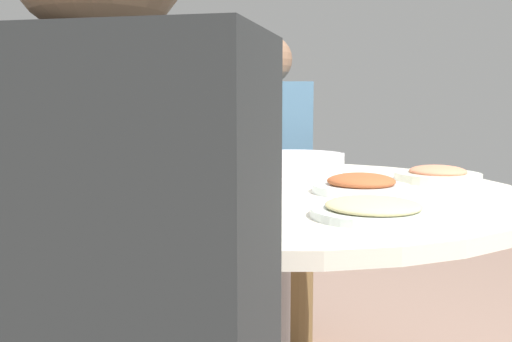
# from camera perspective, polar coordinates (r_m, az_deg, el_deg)

# --- Properties ---
(round_dining_table) EXTENTS (1.23, 1.23, 0.76)m
(round_dining_table) POSITION_cam_1_polar(r_m,az_deg,el_deg) (1.48, 1.30, -5.41)
(round_dining_table) COLOR #99999E
(round_dining_table) RESTS_ON ground
(rice_bowl) EXTENTS (0.31, 0.31, 0.10)m
(rice_bowl) POSITION_cam_1_polar(r_m,az_deg,el_deg) (1.29, -8.09, -0.77)
(rice_bowl) COLOR #B2B5BA
(rice_bowl) RESTS_ON round_dining_table
(soup_bowl) EXTENTS (0.30, 0.31, 0.06)m
(soup_bowl) POSITION_cam_1_polar(r_m,az_deg,el_deg) (1.79, 3.68, 0.75)
(soup_bowl) COLOR white
(soup_bowl) RESTS_ON round_dining_table
(dish_shrimp) EXTENTS (0.23, 0.23, 0.04)m
(dish_shrimp) POSITION_cam_1_polar(r_m,az_deg,el_deg) (1.65, 16.96, -0.36)
(dish_shrimp) COLOR silver
(dish_shrimp) RESTS_ON round_dining_table
(dish_stirfry) EXTENTS (0.23, 0.23, 0.05)m
(dish_stirfry) POSITION_cam_1_polar(r_m,az_deg,el_deg) (1.41, 10.00, -1.33)
(dish_stirfry) COLOR white
(dish_stirfry) RESTS_ON round_dining_table
(dish_tofu_braise) EXTENTS (0.23, 0.23, 0.04)m
(dish_tofu_braise) POSITION_cam_1_polar(r_m,az_deg,el_deg) (1.62, -11.52, -0.33)
(dish_tofu_braise) COLOR white
(dish_tofu_braise) RESTS_ON round_dining_table
(dish_noodles) EXTENTS (0.23, 0.23, 0.04)m
(dish_noodles) POSITION_cam_1_polar(r_m,az_deg,el_deg) (1.12, 11.11, -3.61)
(dish_noodles) COLOR silver
(dish_noodles) RESTS_ON round_dining_table
(green_bottle) EXTENTS (0.08, 0.08, 0.22)m
(green_bottle) POSITION_cam_1_polar(r_m,az_deg,el_deg) (1.82, -8.36, 2.80)
(green_bottle) COLOR #3F7750
(green_bottle) RESTS_ON round_dining_table
(tea_cup_near) EXTENTS (0.07, 0.07, 0.05)m
(tea_cup_near) POSITION_cam_1_polar(r_m,az_deg,el_deg) (1.02, -13.12, -3.98)
(tea_cup_near) COLOR beige
(tea_cup_near) RESTS_ON round_dining_table
(tea_cup_far) EXTENTS (0.06, 0.06, 0.06)m
(tea_cup_far) POSITION_cam_1_polar(r_m,az_deg,el_deg) (1.61, -19.18, -0.19)
(tea_cup_far) COLOR #3B6096
(tea_cup_far) RESTS_ON round_dining_table
(stool_for_diner_left) EXTENTS (0.37, 0.37, 0.46)m
(stool_for_diner_left) POSITION_cam_1_polar(r_m,az_deg,el_deg) (2.44, 1.06, -10.86)
(stool_for_diner_left) COLOR brown
(stool_for_diner_left) RESTS_ON ground
(diner_left) EXTENTS (0.47, 0.46, 0.76)m
(diner_left) POSITION_cam_1_polar(r_m,az_deg,el_deg) (2.33, 1.09, 2.05)
(diner_left) COLOR #2D333D
(diner_left) RESTS_ON stool_for_diner_left
(diner_right) EXTENTS (0.46, 0.46, 0.76)m
(diner_right) POSITION_cam_1_polar(r_m,az_deg,el_deg) (0.67, -14.02, -10.30)
(diner_right) COLOR #2D333D
(diner_right) RESTS_ON stool_for_diner_right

